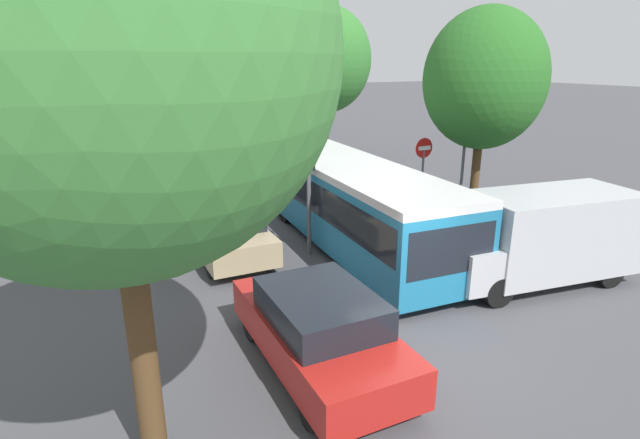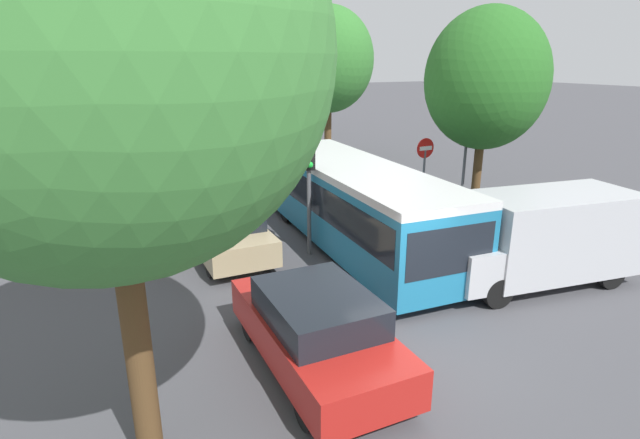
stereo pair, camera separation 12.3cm
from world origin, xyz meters
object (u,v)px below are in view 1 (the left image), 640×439
Objects in this scene: queued_car_tan at (226,230)px; tree_right_mid at (326,60)px; tree_left_near at (105,67)px; tree_right_near at (485,79)px; city_bus_rear at (113,105)px; queued_car_navy at (146,141)px; tree_left_mid at (75,125)px; direction_sign_post at (465,145)px; queued_car_red at (319,329)px; queued_car_black at (188,186)px; tree_right_far at (241,70)px; articulated_bus at (308,175)px; no_entry_sign at (423,165)px; queued_car_graphite at (135,130)px; white_van at (543,235)px; traffic_light at (309,170)px; queued_car_green at (159,158)px.

tree_right_mid reaches higher than queued_car_tan.
tree_right_near is (12.12, 6.85, -0.57)m from tree_left_near.
city_bus_rear is 2.55× the size of queued_car_navy.
tree_left_near is (-3.15, -7.17, 4.58)m from queued_car_tan.
tree_left_mid is at bearing -142.96° from tree_right_mid.
queued_car_navy is 19.70m from direction_sign_post.
tree_right_mid is at bearing -26.69° from queued_car_red.
tree_left_near is at bearing 166.17° from queued_car_black.
tree_right_mid is 1.16× the size of tree_right_far.
tree_left_mid reaches higher than queued_car_red.
queued_car_navy is (-3.52, 15.12, -0.67)m from articulated_bus.
tree_left_mid is 12.71m from tree_right_near.
queued_car_navy reaches higher than queued_car_tan.
no_entry_sign is (3.49, -2.09, 0.43)m from articulated_bus.
queued_car_graphite is 22.03m from tree_left_mid.
white_van is at bearing -127.82° from queued_car_tan.
traffic_light reaches higher than no_entry_sign.
direction_sign_post is 0.67× the size of tree_left_mid.
queued_car_graphite is 0.76× the size of white_van.
tree_left_near reaches higher than queued_car_red.
no_entry_sign is at bearing -124.05° from queued_car_black.
queued_car_black is 1.23× the size of direction_sign_post.
traffic_light reaches higher than articulated_bus.
white_van is 0.74× the size of tree_right_near.
white_van is 6.52m from tree_right_near.
articulated_bus is at bearing -120.99° from no_entry_sign.
city_bus_rear is 42.58m from white_van.
no_entry_sign is 3.43m from tree_right_near.
city_bus_rear is (-3.68, 34.15, -0.05)m from articulated_bus.
city_bus_rear is 2.16× the size of white_van.
queued_car_red reaches higher than queued_car_graphite.
queued_car_navy is 1.57× the size of no_entry_sign.
direction_sign_post is (8.53, -5.54, 1.78)m from queued_car_black.
queued_car_graphite is 24.12m from no_entry_sign.
tree_left_mid is at bearing 58.55° from queued_car_tan.
traffic_light is at bearing -175.24° from queued_car_graphite.
queued_car_black is at bearing -145.88° from tree_right_mid.
articulated_bus reaches higher than queued_car_navy.
tree_right_far is at bearing -18.61° from queued_car_tan.
queued_car_red is 11.70m from queued_car_black.
queued_car_navy is 5.85m from queued_car_graphite.
queued_car_black is 11.33m from tree_right_near.
tree_left_mid is at bearing -98.35° from no_entry_sign.
queued_car_graphite is at bearing -167.07° from articulated_bus.
tree_right_mid is at bearing -159.32° from city_bus_rear.
queued_car_black is 8.84m from no_entry_sign.
queued_car_green is 11.07m from tree_left_mid.
direction_sign_post is 0.51× the size of tree_right_near.
queued_car_red is at bearing -147.26° from tree_right_near.
no_entry_sign reaches higher than queued_car_black.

